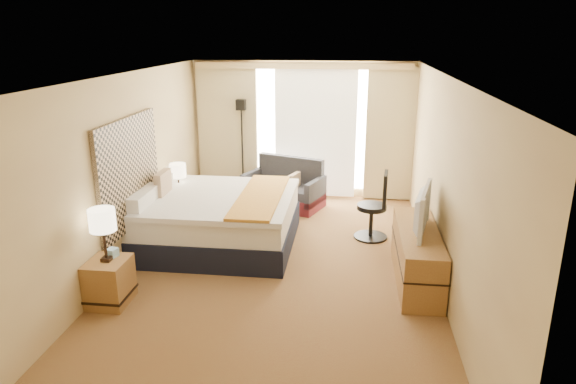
# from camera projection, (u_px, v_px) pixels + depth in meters

# --- Properties ---
(floor) EXTENTS (4.20, 7.00, 0.02)m
(floor) POSITION_uv_depth(u_px,v_px,m) (277.00, 272.00, 6.96)
(floor) COLOR #5C281A
(floor) RESTS_ON ground
(ceiling) EXTENTS (4.20, 7.00, 0.02)m
(ceiling) POSITION_uv_depth(u_px,v_px,m) (276.00, 77.00, 6.18)
(ceiling) COLOR white
(ceiling) RESTS_ON wall_back
(wall_back) EXTENTS (4.20, 0.02, 2.60)m
(wall_back) POSITION_uv_depth(u_px,v_px,m) (303.00, 130.00, 9.88)
(wall_back) COLOR #E0C889
(wall_back) RESTS_ON ground
(wall_front) EXTENTS (4.20, 0.02, 2.60)m
(wall_front) POSITION_uv_depth(u_px,v_px,m) (198.00, 333.00, 3.26)
(wall_front) COLOR #E0C889
(wall_front) RESTS_ON ground
(wall_left) EXTENTS (0.02, 7.00, 2.60)m
(wall_left) POSITION_uv_depth(u_px,v_px,m) (121.00, 175.00, 6.82)
(wall_left) COLOR #E0C889
(wall_left) RESTS_ON ground
(wall_right) EXTENTS (0.02, 7.00, 2.60)m
(wall_right) POSITION_uv_depth(u_px,v_px,m) (445.00, 186.00, 6.33)
(wall_right) COLOR #E0C889
(wall_right) RESTS_ON ground
(headboard) EXTENTS (0.06, 1.85, 1.50)m
(headboard) POSITION_uv_depth(u_px,v_px,m) (130.00, 172.00, 7.01)
(headboard) COLOR black
(headboard) RESTS_ON wall_left
(nightstand_left) EXTENTS (0.45, 0.52, 0.55)m
(nightstand_left) POSITION_uv_depth(u_px,v_px,m) (109.00, 282.00, 6.11)
(nightstand_left) COLOR olive
(nightstand_left) RESTS_ON floor
(nightstand_right) EXTENTS (0.45, 0.52, 0.55)m
(nightstand_right) POSITION_uv_depth(u_px,v_px,m) (178.00, 212.00, 8.47)
(nightstand_right) COLOR olive
(nightstand_right) RESTS_ON floor
(media_dresser) EXTENTS (0.50, 1.80, 0.70)m
(media_dresser) POSITION_uv_depth(u_px,v_px,m) (417.00, 255.00, 6.64)
(media_dresser) COLOR olive
(media_dresser) RESTS_ON floor
(window) EXTENTS (2.30, 0.02, 2.30)m
(window) POSITION_uv_depth(u_px,v_px,m) (316.00, 130.00, 9.82)
(window) COLOR silver
(window) RESTS_ON wall_back
(curtains) EXTENTS (4.12, 0.19, 2.56)m
(curtains) POSITION_uv_depth(u_px,v_px,m) (302.00, 125.00, 9.74)
(curtains) COLOR beige
(curtains) RESTS_ON floor
(bed) EXTENTS (2.31, 2.11, 1.12)m
(bed) POSITION_uv_depth(u_px,v_px,m) (216.00, 219.00, 7.77)
(bed) COLOR black
(bed) RESTS_ON floor
(loveseat) EXTENTS (1.59, 1.21, 0.89)m
(loveseat) POSITION_uv_depth(u_px,v_px,m) (285.00, 190.00, 9.54)
(loveseat) COLOR maroon
(loveseat) RESTS_ON floor
(floor_lamp) EXTENTS (0.24, 0.24, 1.90)m
(floor_lamp) POSITION_uv_depth(u_px,v_px,m) (242.00, 129.00, 9.79)
(floor_lamp) COLOR black
(floor_lamp) RESTS_ON floor
(desk_chair) EXTENTS (0.52, 0.52, 1.08)m
(desk_chair) POSITION_uv_depth(u_px,v_px,m) (375.00, 209.00, 7.97)
(desk_chair) COLOR black
(desk_chair) RESTS_ON floor
(lamp_left) EXTENTS (0.31, 0.31, 0.64)m
(lamp_left) POSITION_uv_depth(u_px,v_px,m) (102.00, 221.00, 5.88)
(lamp_left) COLOR black
(lamp_left) RESTS_ON nightstand_left
(lamp_right) EXTENTS (0.26, 0.26, 0.55)m
(lamp_right) POSITION_uv_depth(u_px,v_px,m) (178.00, 171.00, 8.24)
(lamp_right) COLOR black
(lamp_right) RESTS_ON nightstand_right
(tissue_box) EXTENTS (0.14, 0.14, 0.10)m
(tissue_box) POSITION_uv_depth(u_px,v_px,m) (112.00, 253.00, 6.12)
(tissue_box) COLOR #90BFDF
(tissue_box) RESTS_ON nightstand_left
(telephone) EXTENTS (0.19, 0.15, 0.07)m
(telephone) POSITION_uv_depth(u_px,v_px,m) (184.00, 192.00, 8.46)
(telephone) COLOR black
(telephone) RESTS_ON nightstand_right
(television) EXTENTS (0.34, 0.99, 0.57)m
(television) POSITION_uv_depth(u_px,v_px,m) (417.00, 209.00, 6.45)
(television) COLOR black
(television) RESTS_ON media_dresser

